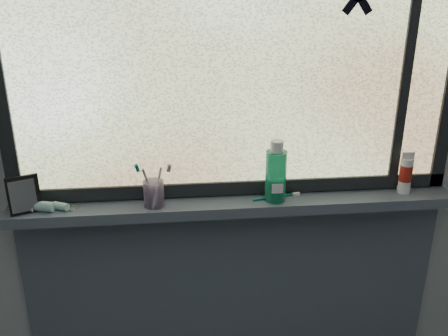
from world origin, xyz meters
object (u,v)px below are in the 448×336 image
Objects in this scene: toothbrush_cup at (154,194)px; mouthwash_bottle at (276,171)px; vanity_mirror at (24,195)px; cream_tube at (406,171)px.

mouthwash_bottle reaches higher than toothbrush_cup.
mouthwash_bottle is at bearing 0.29° from toothbrush_cup.
vanity_mirror is 1.17× the size of cream_tube.
cream_tube is (0.93, 0.02, 0.04)m from toothbrush_cup.
vanity_mirror is 1.36m from cream_tube.
cream_tube reaches higher than vanity_mirror.
cream_tube is (1.36, 0.03, 0.02)m from vanity_mirror.
cream_tube is at bearing 2.17° from mouthwash_bottle.
toothbrush_cup is 0.44m from mouthwash_bottle.
mouthwash_bottle is 0.49m from cream_tube.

